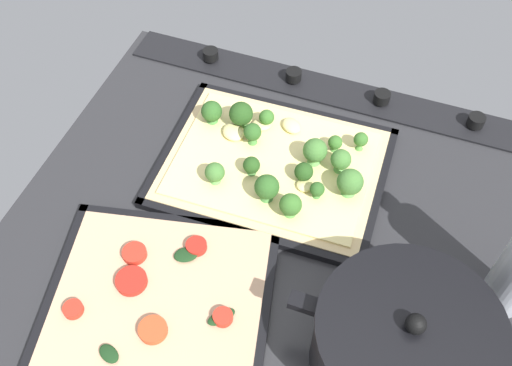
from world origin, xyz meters
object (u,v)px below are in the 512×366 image
broccoli_pizza (276,161)px  veggie_pizza_back (158,298)px  baking_tray_front (273,168)px  cooking_pot (403,348)px  baking_tray_back (159,301)px

broccoli_pizza → veggie_pizza_back: broccoli_pizza is taller
baking_tray_front → cooking_pot: 35.07cm
veggie_pizza_back → broccoli_pizza: bearing=-105.6°
broccoli_pizza → baking_tray_back: bearing=74.7°
baking_tray_front → broccoli_pizza: size_ratio=1.07×
broccoli_pizza → cooking_pot: bearing=134.8°
baking_tray_front → broccoli_pizza: 1.86cm
veggie_pizza_back → baking_tray_back: bearing=146.2°
baking_tray_front → cooking_pot: cooking_pot is taller
baking_tray_front → broccoli_pizza: (-0.46, -0.11, 1.79)cm
baking_tray_front → baking_tray_back: same height
baking_tray_back → cooking_pot: size_ratio=1.22×
broccoli_pizza → cooking_pot: cooking_pot is taller
broccoli_pizza → baking_tray_back: 27.91cm
baking_tray_front → baking_tray_back: 27.63cm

